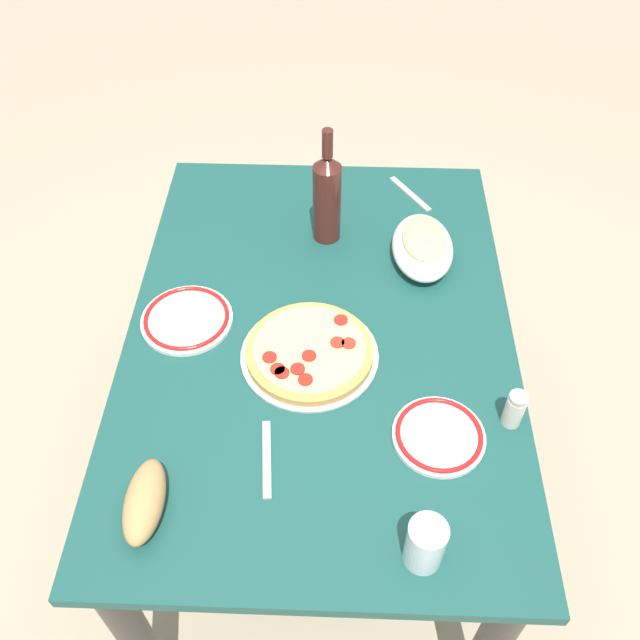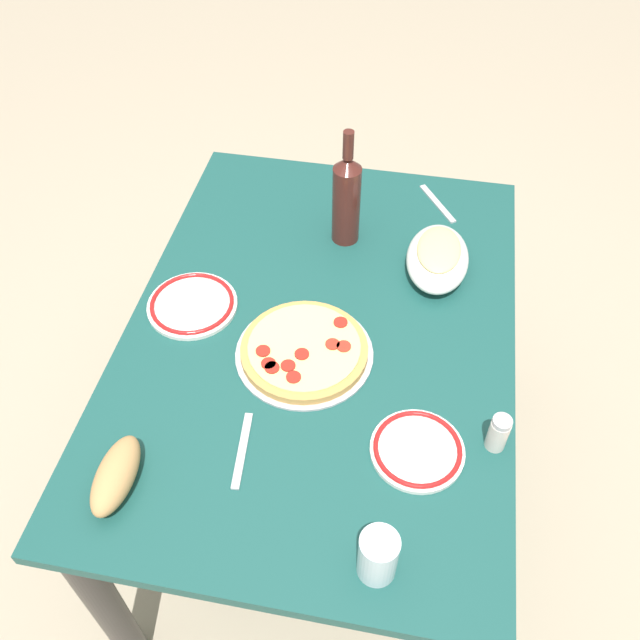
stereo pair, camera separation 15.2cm
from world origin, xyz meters
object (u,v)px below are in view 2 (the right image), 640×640
at_px(side_plate_near, 417,449).
at_px(side_plate_far, 192,304).
at_px(spice_shaker, 498,433).
at_px(baked_pasta_dish, 438,257).
at_px(water_glass, 378,556).
at_px(wine_bottle, 346,198).
at_px(pepperoni_pizza, 304,350).
at_px(dining_table, 320,361).
at_px(bread_loaf, 116,475).

relative_size(side_plate_near, side_plate_far, 0.89).
bearing_deg(spice_shaker, baked_pasta_dish, 17.39).
bearing_deg(water_glass, side_plate_far, 43.16).
height_order(wine_bottle, side_plate_near, wine_bottle).
distance_m(pepperoni_pizza, side_plate_far, 0.30).
xyz_separation_m(dining_table, pepperoni_pizza, (-0.08, 0.02, 0.13)).
bearing_deg(wine_bottle, water_glass, -167.20).
bearing_deg(side_plate_near, side_plate_far, 62.16).
bearing_deg(spice_shaker, water_glass, 145.67).
relative_size(wine_bottle, side_plate_near, 1.68).
bearing_deg(wine_bottle, pepperoni_pizza, 176.29).
xyz_separation_m(dining_table, bread_loaf, (-0.45, 0.30, 0.15)).
bearing_deg(side_plate_far, wine_bottle, -45.43).
bearing_deg(wine_bottle, side_plate_near, -158.11).
height_order(baked_pasta_dish, bread_loaf, baked_pasta_dish).
height_order(side_plate_far, bread_loaf, bread_loaf).
distance_m(dining_table, wine_bottle, 0.40).
height_order(bread_loaf, spice_shaker, spice_shaker).
distance_m(dining_table, side_plate_near, 0.39).
relative_size(pepperoni_pizza, spice_shaker, 3.49).
xyz_separation_m(baked_pasta_dish, side_plate_near, (-0.52, -0.00, -0.03)).
distance_m(baked_pasta_dish, wine_bottle, 0.26).
height_order(pepperoni_pizza, baked_pasta_dish, baked_pasta_dish).
bearing_deg(pepperoni_pizza, side_plate_far, 72.08).
distance_m(wine_bottle, side_plate_near, 0.65).
distance_m(dining_table, pepperoni_pizza, 0.16).
bearing_deg(water_glass, bread_loaf, 81.81).
bearing_deg(side_plate_near, pepperoni_pizza, 53.22).
bearing_deg(pepperoni_pizza, water_glass, -153.91).
xyz_separation_m(side_plate_far, spice_shaker, (-0.25, -0.70, 0.03)).
relative_size(water_glass, spice_shaker, 1.25).
xyz_separation_m(wine_bottle, water_glass, (-0.84, -0.19, -0.07)).
bearing_deg(water_glass, spice_shaker, -34.33).
xyz_separation_m(pepperoni_pizza, baked_pasta_dish, (0.32, -0.26, 0.03)).
distance_m(baked_pasta_dish, water_glass, 0.77).
relative_size(dining_table, side_plate_near, 6.69).
xyz_separation_m(side_plate_far, bread_loaf, (-0.46, -0.00, 0.02)).
bearing_deg(side_plate_near, dining_table, 41.40).
xyz_separation_m(dining_table, water_glass, (-0.52, -0.20, 0.17)).
distance_m(wine_bottle, side_plate_far, 0.45).
distance_m(baked_pasta_dish, spice_shaker, 0.50).
height_order(wine_bottle, spice_shaker, wine_bottle).
bearing_deg(side_plate_far, dining_table, -92.28).
xyz_separation_m(side_plate_near, bread_loaf, (-0.17, 0.55, 0.02)).
bearing_deg(baked_pasta_dish, side_plate_near, -179.82).
distance_m(pepperoni_pizza, bread_loaf, 0.47).
bearing_deg(dining_table, side_plate_near, -138.60).
bearing_deg(side_plate_near, spice_shaker, -73.51).
bearing_deg(bread_loaf, side_plate_far, 0.49).
relative_size(dining_table, bread_loaf, 7.32).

